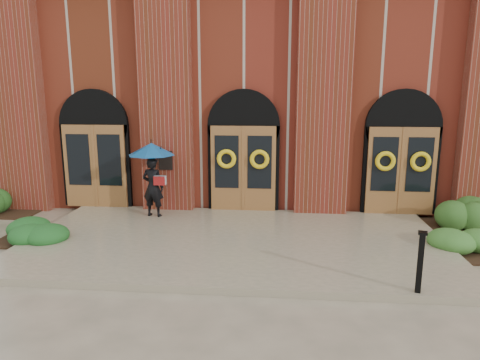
# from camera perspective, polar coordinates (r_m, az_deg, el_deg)

# --- Properties ---
(ground) EXTENTS (90.00, 90.00, 0.00)m
(ground) POSITION_cam_1_polar(r_m,az_deg,el_deg) (10.30, -0.84, -8.86)
(ground) COLOR tan
(ground) RESTS_ON ground
(landing) EXTENTS (10.00, 5.30, 0.15)m
(landing) POSITION_cam_1_polar(r_m,az_deg,el_deg) (10.41, -0.76, -8.18)
(landing) COLOR gray
(landing) RESTS_ON ground
(church_building) EXTENTS (16.20, 12.53, 7.00)m
(church_building) POSITION_cam_1_polar(r_m,az_deg,el_deg) (18.40, 2.04, 11.36)
(church_building) COLOR maroon
(church_building) RESTS_ON ground
(man_with_umbrella) EXTENTS (1.50, 1.50, 2.08)m
(man_with_umbrella) POSITION_cam_1_polar(r_m,az_deg,el_deg) (12.12, -11.63, 1.92)
(man_with_umbrella) COLOR black
(man_with_umbrella) RESTS_ON landing
(metal_post) EXTENTS (0.19, 0.19, 1.12)m
(metal_post) POSITION_cam_1_polar(r_m,az_deg,el_deg) (8.18, 22.91, -9.90)
(metal_post) COLOR black
(metal_post) RESTS_ON landing
(hedge_front_left) EXTENTS (1.36, 1.16, 0.48)m
(hedge_front_left) POSITION_cam_1_polar(r_m,az_deg,el_deg) (11.87, -26.31, -6.08)
(hedge_front_left) COLOR #1A4C1B
(hedge_front_left) RESTS_ON ground
(hedge_front_right) EXTENTS (1.39, 1.20, 0.49)m
(hedge_front_right) POSITION_cam_1_polar(r_m,az_deg,el_deg) (10.95, 27.00, -7.55)
(hedge_front_right) COLOR #336223
(hedge_front_right) RESTS_ON ground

